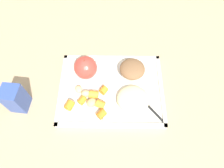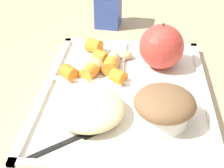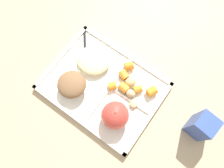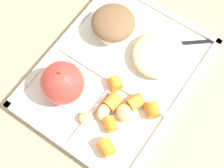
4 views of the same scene
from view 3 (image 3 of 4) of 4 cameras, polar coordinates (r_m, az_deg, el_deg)
ground at (r=0.72m, az=-2.31°, el=-0.85°), size 6.00×6.00×0.00m
lunch_tray at (r=0.71m, az=-2.30°, el=-0.67°), size 0.37×0.28×0.02m
green_apple at (r=0.64m, az=0.83°, el=-8.26°), size 0.08×0.08×0.09m
bran_muffin at (r=0.69m, az=-10.52°, el=-0.25°), size 0.09×0.09×0.06m
carrot_slice_edge at (r=0.70m, az=6.81°, el=-1.43°), size 0.03×0.03×0.02m
carrot_slice_large at (r=0.69m, az=3.11°, el=-0.97°), size 0.03×0.03×0.03m
carrot_slice_tilted at (r=0.71m, az=3.18°, el=2.41°), size 0.04×0.03×0.03m
carrot_slice_center at (r=0.72m, az=4.49°, el=4.72°), size 0.04×0.04×0.03m
carrot_slice_back at (r=0.69m, az=0.02°, el=-0.56°), size 0.03×0.03×0.03m
carrot_slice_near_corner at (r=0.70m, az=10.45°, el=-1.98°), size 0.04×0.04×0.03m
potato_chunk_small at (r=0.70m, az=4.93°, el=0.64°), size 0.05×0.05×0.03m
potato_chunk_large at (r=0.69m, az=4.91°, el=-2.49°), size 0.04×0.03×0.03m
potato_chunk_wedge at (r=0.69m, az=5.79°, el=-5.20°), size 0.03×0.04×0.02m
egg_noodle_pile at (r=0.72m, az=-4.88°, el=6.27°), size 0.11×0.11×0.03m
meatball_back at (r=0.72m, az=-6.37°, el=5.34°), size 0.03×0.03×0.03m
meatball_center at (r=0.73m, az=-4.48°, el=6.59°), size 0.03×0.03×0.03m
plastic_fork at (r=0.76m, az=-7.15°, el=8.53°), size 0.10×0.12×0.00m
milk_carton at (r=0.69m, az=22.54°, el=-10.23°), size 0.06×0.06×0.11m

